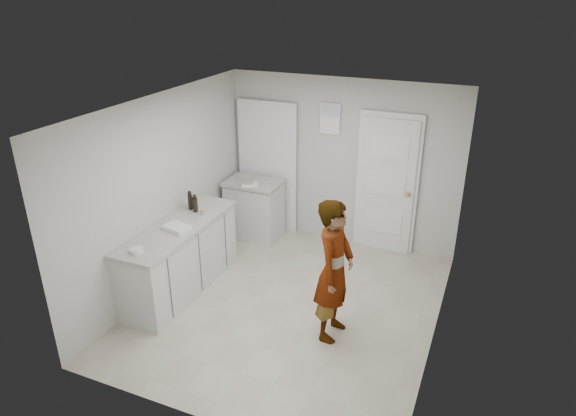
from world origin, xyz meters
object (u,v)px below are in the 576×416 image
at_px(person, 334,270).
at_px(egg_bowl, 137,251).
at_px(oil_cruet_b, 190,200).
at_px(spice_jar, 202,212).
at_px(oil_cruet_a, 195,203).
at_px(cake_mix_box, 194,202).
at_px(baking_dish, 177,228).

height_order(person, egg_bowl, person).
bearing_deg(oil_cruet_b, spice_jar, -19.50).
distance_m(spice_jar, oil_cruet_a, 0.16).
height_order(oil_cruet_b, egg_bowl, oil_cruet_b).
relative_size(cake_mix_box, spice_jar, 2.39).
distance_m(person, spice_jar, 2.06).
distance_m(person, oil_cruet_b, 2.31).
bearing_deg(baking_dish, cake_mix_box, 103.97).
bearing_deg(spice_jar, baking_dish, -95.95).
relative_size(spice_jar, egg_bowl, 0.49).
xyz_separation_m(person, egg_bowl, (-2.12, -0.65, 0.12)).
height_order(spice_jar, baking_dish, spice_jar).
distance_m(oil_cruet_b, baking_dish, 0.63).
xyz_separation_m(baking_dish, egg_bowl, (-0.08, -0.67, 0.00)).
height_order(cake_mix_box, egg_bowl, cake_mix_box).
distance_m(cake_mix_box, egg_bowl, 1.32).
distance_m(cake_mix_box, baking_dish, 0.67).
xyz_separation_m(oil_cruet_a, oil_cruet_b, (-0.10, 0.04, 0.01)).
distance_m(oil_cruet_b, egg_bowl, 1.27).
bearing_deg(spice_jar, egg_bowl, -96.36).
distance_m(person, egg_bowl, 2.22).
height_order(person, cake_mix_box, person).
relative_size(cake_mix_box, oil_cruet_a, 0.68).
bearing_deg(oil_cruet_a, cake_mix_box, 131.33).
bearing_deg(spice_jar, person, -14.77).
bearing_deg(baking_dish, oil_cruet_a, 97.93).
bearing_deg(oil_cruet_b, baking_dish, -72.93).
bearing_deg(spice_jar, oil_cruet_b, 160.50).
distance_m(person, oil_cruet_a, 2.20).
xyz_separation_m(cake_mix_box, baking_dish, (0.16, -0.64, -0.06)).
bearing_deg(oil_cruet_a, spice_jar, -17.75).
distance_m(cake_mix_box, oil_cruet_b, 0.07).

